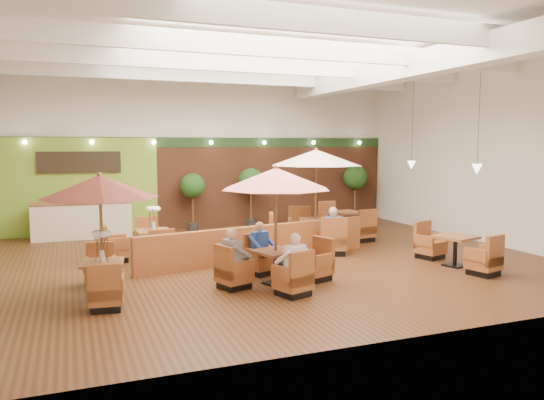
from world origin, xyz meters
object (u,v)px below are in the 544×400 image
booth_divider (260,243)px  diner_3 (333,226)px  diner_1 (261,243)px  diner_4 (332,227)px  table_2 (313,177)px  table_1 (276,203)px  table_5 (346,224)px  diner_0 (293,258)px  topiary_0 (193,188)px  table_4 (455,251)px  table_0 (100,203)px  service_counter (82,220)px  topiary_1 (251,183)px  table_3 (144,242)px  topiary_2 (355,180)px  diner_2 (234,252)px

booth_divider → diner_3: (2.11, 0.03, 0.32)m
diner_1 → diner_4: size_ratio=0.95×
diner_3 → table_2: bearing=110.3°
table_1 → diner_1: table_1 is taller
table_5 → diner_0: diner_0 is taller
topiary_0 → diner_1: size_ratio=2.65×
table_4 → table_5: (-0.38, 4.79, 0.02)m
diner_4 → table_1: bearing=-125.5°
table_1 → table_4: size_ratio=0.98×
table_1 → table_4: (4.72, -0.02, -1.38)m
booth_divider → diner_0: bearing=-108.8°
table_0 → table_2: table_2 is taller
diner_0 → diner_1: diner_0 is taller
table_0 → diner_3: (6.06, 1.95, -1.08)m
table_1 → diner_3: bearing=23.2°
table_1 → table_5: (4.34, 4.78, -1.35)m
table_5 → diner_4: 3.08m
diner_0 → diner_4: diner_0 is taller
table_4 → table_2: bearing=108.1°
diner_3 → table_5: bearing=70.5°
service_counter → diner_0: bearing=-66.0°
table_0 → topiary_0: bearing=72.1°
table_4 → table_0: bearing=161.9°
table_1 → topiary_1: bearing=56.3°
booth_divider → table_0: bearing=-164.9°
table_1 → topiary_0: (-0.09, 7.61, -0.26)m
service_counter → table_4: service_counter is taller
service_counter → table_2: 7.54m
diner_0 → table_5: bearing=32.6°
table_4 → diner_1: diner_1 is taller
service_counter → table_3: (1.41, -3.91, -0.13)m
table_0 → topiary_2: 12.20m
topiary_2 → table_4: bearing=-101.7°
table_5 → diner_0: (-4.34, -5.71, 0.37)m
table_2 → diner_1: bearing=-116.1°
diner_3 → booth_divider: bearing=-163.0°
service_counter → topiary_0: size_ratio=1.51×
service_counter → diner_4: (6.26, -5.11, 0.17)m
diner_2 → diner_4: bearing=104.6°
booth_divider → diner_0: diner_0 is taller
table_5 → diner_1: size_ratio=3.68×
service_counter → booth_divider: (4.15, -5.14, -0.12)m
table_4 → diner_0: 4.83m
table_1 → topiary_0: table_1 is taller
table_5 → diner_1: 5.81m
service_counter → table_2: (6.18, -4.05, 1.48)m
table_4 → topiary_1: 8.17m
table_4 → diner_1: bearing=153.1°
service_counter → table_1: table_1 is taller
table_1 → topiary_1: (2.04, 7.61, -0.15)m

